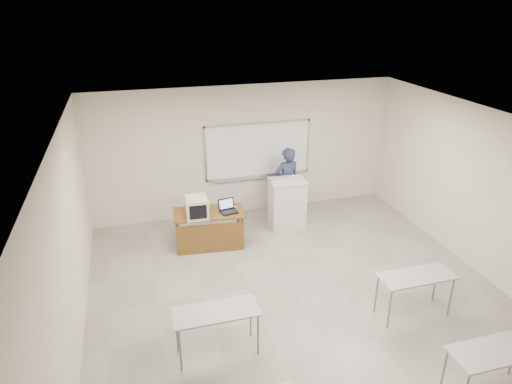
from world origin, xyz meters
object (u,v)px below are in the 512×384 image
object	(u,v)px
presenter	(287,182)
laptop	(228,209)
podium	(287,203)
mouse	(235,207)
instructor_desk	(210,224)
whiteboard	(258,151)
crt_monitor	(197,207)
keyboard	(280,179)

from	to	relation	value
presenter	laptop	bearing A→B (deg)	23.89
podium	mouse	size ratio (longest dim) A/B	11.08
mouse	presenter	bearing A→B (deg)	51.54
instructor_desk	mouse	distance (m)	0.62
whiteboard	instructor_desk	bearing A→B (deg)	-134.09
whiteboard	crt_monitor	world-z (taller)	whiteboard
mouse	keyboard	size ratio (longest dim) A/B	0.21
mouse	instructor_desk	bearing A→B (deg)	-142.15
crt_monitor	laptop	bearing A→B (deg)	5.72
whiteboard	keyboard	world-z (taller)	whiteboard
whiteboard	presenter	world-z (taller)	whiteboard
whiteboard	podium	xyz separation A→B (m)	(0.38, -1.00, -0.93)
crt_monitor	whiteboard	bearing A→B (deg)	43.96
instructor_desk	laptop	distance (m)	0.47
instructor_desk	keyboard	world-z (taller)	keyboard
podium	mouse	distance (m)	1.32
crt_monitor	laptop	distance (m)	0.66
crt_monitor	laptop	size ratio (longest dim) A/B	1.45
instructor_desk	crt_monitor	world-z (taller)	crt_monitor
podium	whiteboard	bearing A→B (deg)	113.48
whiteboard	presenter	bearing A→B (deg)	-42.21
crt_monitor	mouse	distance (m)	0.84
keyboard	presenter	world-z (taller)	presenter
whiteboard	mouse	xyz separation A→B (m)	(-0.88, -1.32, -0.71)
instructor_desk	mouse	bearing A→B (deg)	22.32
crt_monitor	mouse	bearing A→B (deg)	14.70
podium	presenter	xyz separation A→B (m)	(0.16, 0.50, 0.28)
whiteboard	mouse	distance (m)	1.74
instructor_desk	presenter	xyz separation A→B (m)	(1.98, 0.99, 0.29)
crt_monitor	presenter	distance (m)	2.44
podium	keyboard	xyz separation A→B (m)	(-0.15, 0.08, 0.56)
whiteboard	podium	distance (m)	1.41
presenter	keyboard	bearing A→B (deg)	46.29
mouse	laptop	bearing A→B (deg)	-117.64
podium	laptop	xyz separation A→B (m)	(-1.42, -0.46, 0.26)
crt_monitor	presenter	xyz separation A→B (m)	(2.23, 1.00, -0.12)
instructor_desk	presenter	world-z (taller)	presenter
laptop	mouse	distance (m)	0.21
podium	keyboard	bearing A→B (deg)	154.35
crt_monitor	laptop	world-z (taller)	crt_monitor
crt_monitor	mouse	world-z (taller)	crt_monitor
instructor_desk	laptop	size ratio (longest dim) A/B	4.21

